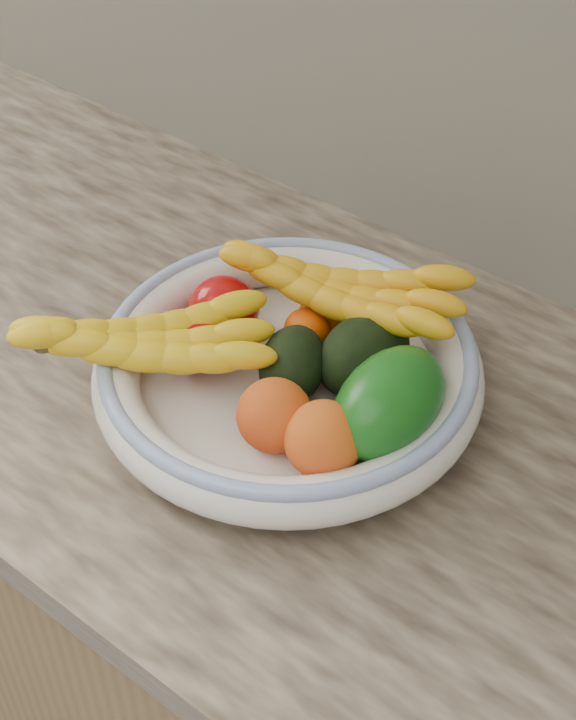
# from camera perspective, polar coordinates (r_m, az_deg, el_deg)

# --- Properties ---
(kitchen_counter) EXTENTS (2.44, 0.66, 1.40)m
(kitchen_counter) POSITION_cam_1_polar(r_m,az_deg,el_deg) (1.39, 0.67, -14.61)
(kitchen_counter) COLOR brown
(kitchen_counter) RESTS_ON ground
(fruit_bowl) EXTENTS (0.39, 0.39, 0.08)m
(fruit_bowl) POSITION_cam_1_polar(r_m,az_deg,el_deg) (1.00, -0.00, -0.48)
(fruit_bowl) COLOR silver
(fruit_bowl) RESTS_ON kitchen_counter
(clementine_back_left) EXTENTS (0.06, 0.06, 0.05)m
(clementine_back_left) POSITION_cam_1_polar(r_m,az_deg,el_deg) (1.06, 2.03, 2.75)
(clementine_back_left) COLOR #DC6404
(clementine_back_left) RESTS_ON fruit_bowl
(clementine_back_right) EXTENTS (0.07, 0.07, 0.05)m
(clementine_back_right) POSITION_cam_1_polar(r_m,az_deg,el_deg) (1.04, 4.64, 1.73)
(clementine_back_right) COLOR #EB5D04
(clementine_back_right) RESTS_ON fruit_bowl
(clementine_back_mid) EXTENTS (0.06, 0.06, 0.04)m
(clementine_back_mid) POSITION_cam_1_polar(r_m,az_deg,el_deg) (1.03, 1.09, 1.74)
(clementine_back_mid) COLOR #FF5705
(clementine_back_mid) RESTS_ON fruit_bowl
(tomato_left) EXTENTS (0.10, 0.10, 0.07)m
(tomato_left) POSITION_cam_1_polar(r_m,az_deg,el_deg) (1.05, -3.68, 2.93)
(tomato_left) COLOR #9E0809
(tomato_left) RESTS_ON fruit_bowl
(tomato_near_left) EXTENTS (0.07, 0.07, 0.06)m
(tomato_near_left) POSITION_cam_1_polar(r_m,az_deg,el_deg) (1.01, -5.23, 1.05)
(tomato_near_left) COLOR #AC010C
(tomato_near_left) RESTS_ON fruit_bowl
(avocado_center) EXTENTS (0.10, 0.11, 0.07)m
(avocado_center) POSITION_cam_1_polar(r_m,az_deg,el_deg) (0.98, 0.25, -0.26)
(avocado_center) COLOR black
(avocado_center) RESTS_ON fruit_bowl
(avocado_right) EXTENTS (0.08, 0.12, 0.08)m
(avocado_right) POSITION_cam_1_polar(r_m,az_deg,el_deg) (0.99, 4.34, 0.39)
(avocado_right) COLOR black
(avocado_right) RESTS_ON fruit_bowl
(green_mango) EXTENTS (0.12, 0.14, 0.12)m
(green_mango) POSITION_cam_1_polar(r_m,az_deg,el_deg) (0.93, 5.75, -2.45)
(green_mango) COLOR #0F5210
(green_mango) RESTS_ON fruit_bowl
(peach_front) EXTENTS (0.09, 0.09, 0.07)m
(peach_front) POSITION_cam_1_polar(r_m,az_deg,el_deg) (0.93, -0.78, -3.17)
(peach_front) COLOR orange
(peach_front) RESTS_ON fruit_bowl
(peach_right) EXTENTS (0.09, 0.09, 0.07)m
(peach_right) POSITION_cam_1_polar(r_m,az_deg,el_deg) (0.91, 2.03, -4.54)
(peach_right) COLOR orange
(peach_right) RESTS_ON fruit_bowl
(banana_bunch_back) EXTENTS (0.29, 0.18, 0.08)m
(banana_bunch_back) POSITION_cam_1_polar(r_m,az_deg,el_deg) (1.02, 2.89, 3.66)
(banana_bunch_back) COLOR gold
(banana_bunch_back) RESTS_ON fruit_bowl
(banana_bunch_front) EXTENTS (0.26, 0.27, 0.07)m
(banana_bunch_front) POSITION_cam_1_polar(r_m,az_deg,el_deg) (0.98, -8.14, 0.76)
(banana_bunch_front) COLOR yellow
(banana_bunch_front) RESTS_ON fruit_bowl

